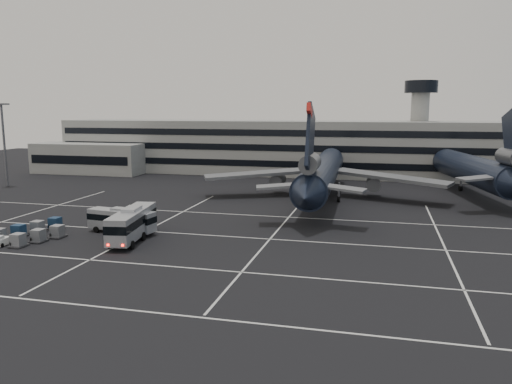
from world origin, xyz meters
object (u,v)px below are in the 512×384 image
bus_near (132,222)px  bus_far (122,219)px  uld_cluster (32,232)px  trijet_main (322,173)px  tug_a (1,241)px

bus_near → bus_far: size_ratio=1.23×
bus_near → uld_cluster: bus_near is taller
trijet_main → bus_far: size_ratio=5.59×
bus_far → tug_a: 15.01m
bus_near → uld_cluster: size_ratio=1.07×
uld_cluster → tug_a: bearing=-105.0°
tug_a → bus_far: bearing=35.6°
bus_near → bus_far: bearing=128.4°
trijet_main → uld_cluster: size_ratio=4.87×
trijet_main → bus_near: bearing=-122.1°
trijet_main → bus_near: size_ratio=4.54×
bus_far → uld_cluster: 11.61m
trijet_main → bus_near: trijet_main is taller
trijet_main → uld_cluster: 51.08m
bus_near → bus_far: 4.43m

